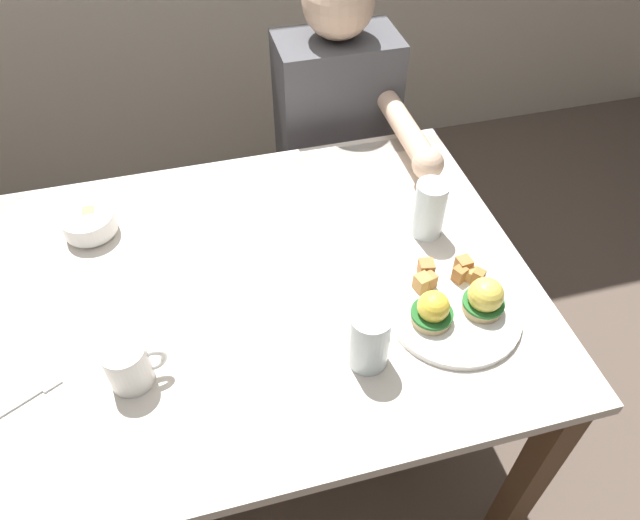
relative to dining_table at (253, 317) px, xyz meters
name	(u,v)px	position (x,y,z in m)	size (l,w,h in m)	color
ground_plane	(271,446)	(0.00, 0.00, -0.63)	(6.00, 6.00, 0.00)	brown
dining_table	(253,317)	(0.00, 0.00, 0.00)	(1.20, 0.90, 0.74)	silver
eggs_benedict_plate	(456,305)	(0.39, -0.18, 0.13)	(0.27, 0.27, 0.09)	white
fruit_bowl	(90,224)	(-0.32, 0.25, 0.14)	(0.12, 0.12, 0.06)	white
coffee_mug	(129,364)	(-0.24, -0.17, 0.16)	(0.11, 0.08, 0.09)	white
fork	(25,399)	(-0.44, -0.17, 0.11)	(0.15, 0.09, 0.00)	silver
water_glass_near	(369,342)	(0.19, -0.24, 0.16)	(0.08, 0.08, 0.13)	silver
water_glass_far	(429,211)	(0.42, 0.06, 0.17)	(0.07, 0.07, 0.14)	silver
diner_person	(339,137)	(0.37, 0.60, 0.02)	(0.34, 0.54, 1.14)	#33333D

